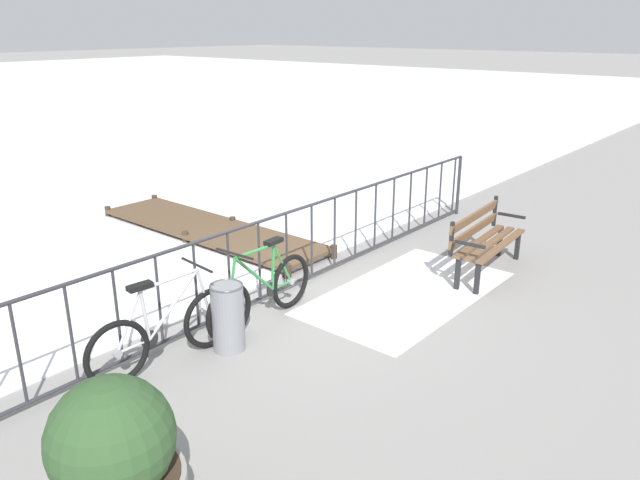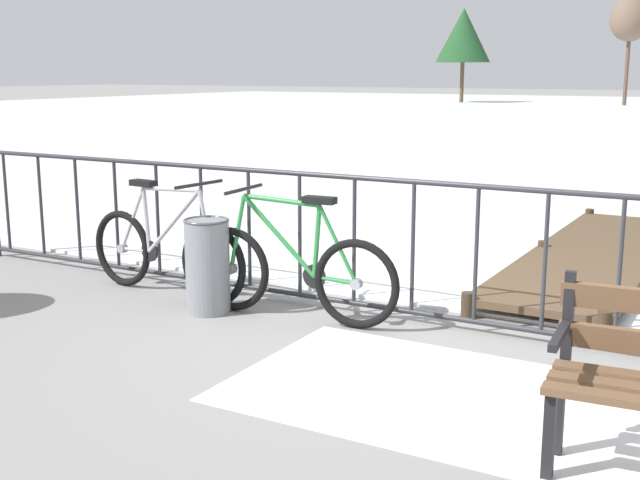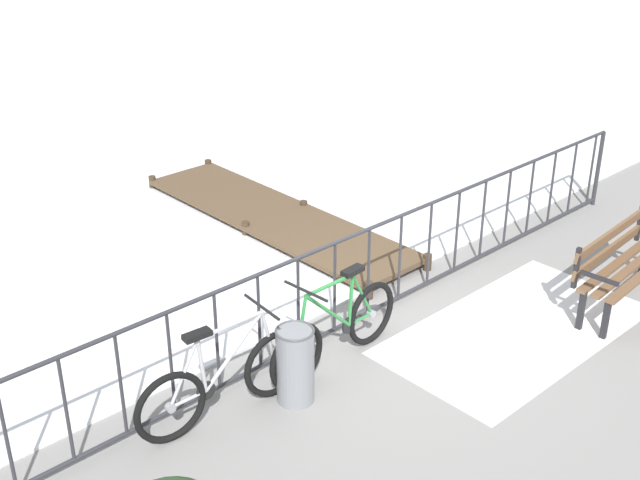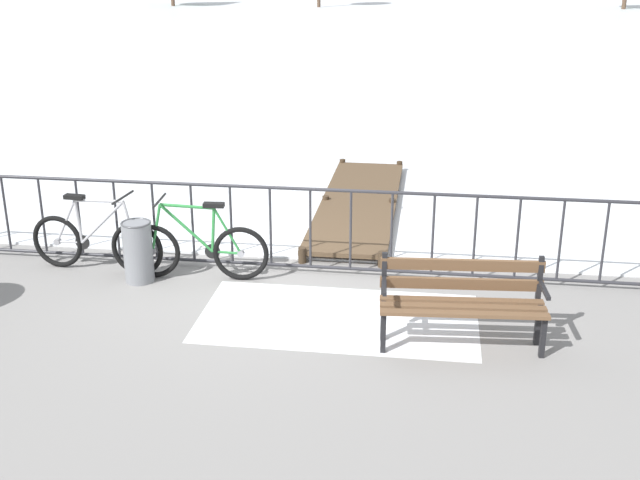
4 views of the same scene
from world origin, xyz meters
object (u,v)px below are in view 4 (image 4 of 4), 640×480
bicycle_near_railing (197,249)px  trash_bin (138,251)px  park_bench (462,296)px  bicycle_second (96,242)px

bicycle_near_railing → trash_bin: bicycle_near_railing is taller
park_bench → trash_bin: (-3.69, 1.07, -0.14)m
bicycle_near_railing → park_bench: (3.03, -1.23, 0.14)m
bicycle_second → park_bench: size_ratio=1.05×
bicycle_near_railing → park_bench: 3.28m
bicycle_near_railing → trash_bin: (-0.66, -0.16, 0.00)m
bicycle_near_railing → bicycle_second: same height
park_bench → trash_bin: bearing=163.9°
bicycle_near_railing → bicycle_second: (-1.26, 0.06, 0.00)m
bicycle_near_railing → bicycle_second: bearing=177.1°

